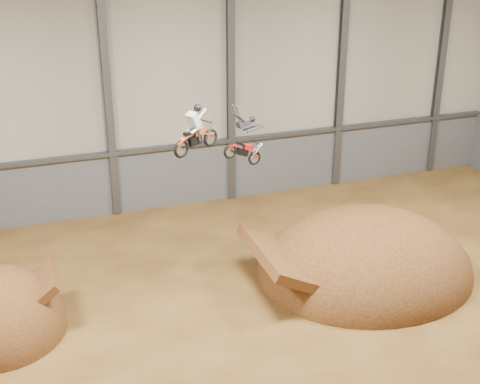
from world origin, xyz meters
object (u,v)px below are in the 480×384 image
at_px(landing_ramp, 364,273).
at_px(fmx_rider_a, 196,127).
at_px(takeoff_ramp, 3,329).
at_px(fmx_rider_b, 240,137).

distance_m(landing_ramp, fmx_rider_a, 11.21).
bearing_deg(takeoff_ramp, fmx_rider_b, -0.45).
bearing_deg(fmx_rider_a, takeoff_ramp, 145.62).
relative_size(fmx_rider_a, fmx_rider_b, 0.90).
distance_m(landing_ramp, fmx_rider_b, 9.21).
distance_m(takeoff_ramp, fmx_rider_a, 11.34).
bearing_deg(landing_ramp, fmx_rider_a, -179.56).
xyz_separation_m(takeoff_ramp, fmx_rider_b, (10.07, -0.08, 7.08)).
relative_size(takeoff_ramp, fmx_rider_b, 2.32).
height_order(landing_ramp, fmx_rider_a, fmx_rider_a).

